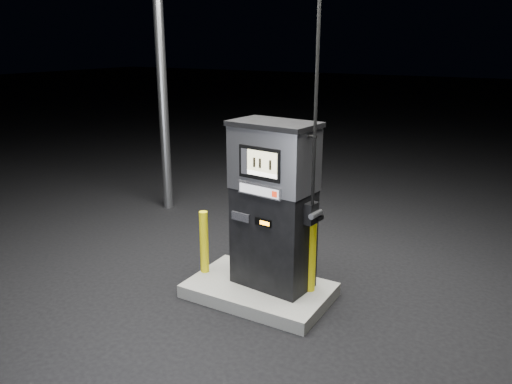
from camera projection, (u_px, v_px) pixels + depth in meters
The scene contains 5 objects.
ground at pixel (259, 296), 5.77m from camera, with size 80.00×80.00×0.00m, color black.
pump_island at pixel (259, 290), 5.75m from camera, with size 1.60×1.00×0.15m, color slate.
fuel_dispenser at pixel (274, 204), 5.47m from camera, with size 1.06×0.65×3.88m.
bollard_left at pixel (204, 242), 5.94m from camera, with size 0.10×0.10×0.77m, color yellow.
bollard_right at pixel (311, 253), 5.48m from camera, with size 0.12×0.12×0.90m, color yellow.
Camera 1 is at (2.56, -4.49, 2.83)m, focal length 35.00 mm.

